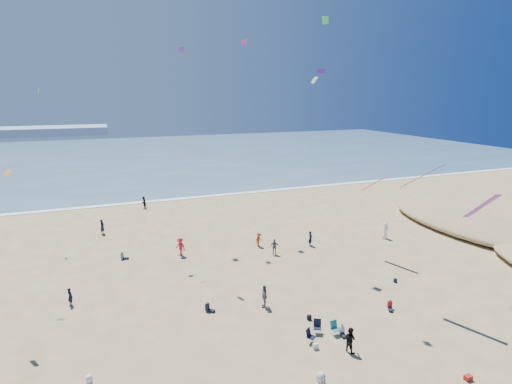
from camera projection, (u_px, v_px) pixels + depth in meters
name	position (u px, v px, depth m)	size (l,w,h in m)	color
ocean	(133.00, 156.00, 107.92)	(220.00, 100.00, 0.06)	#476B84
surf_line	(159.00, 201.00, 62.61)	(220.00, 1.20, 0.08)	white
standing_flyers	(266.00, 274.00, 34.99)	(33.77, 48.20, 1.93)	slate
seated_group	(266.00, 309.00, 30.24)	(19.84, 25.45, 0.84)	silver
chair_cluster	(322.00, 331.00, 27.31)	(2.75, 1.62, 1.00)	black
white_tote	(315.00, 346.00, 26.12)	(0.35, 0.20, 0.40)	silver
black_backpack	(309.00, 317.00, 29.50)	(0.30, 0.22, 0.38)	black
cooler	(468.00, 378.00, 23.27)	(0.45, 0.30, 0.30)	maroon
navy_bag	(395.00, 280.00, 35.42)	(0.28, 0.18, 0.34)	black
kites_aloft	(311.00, 109.00, 33.08)	(37.52, 37.75, 28.70)	orange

